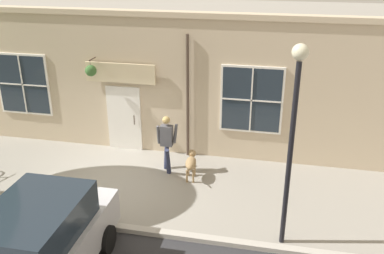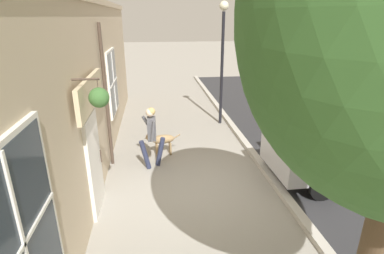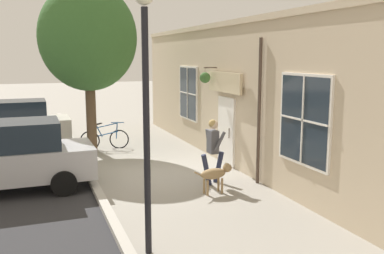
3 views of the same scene
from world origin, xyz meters
name	(u,v)px [view 3 (image 3 of 3)]	position (x,y,z in m)	size (l,w,h in m)	color
ground_plane	(163,174)	(0.00, 0.00, 0.00)	(90.00, 90.00, 0.00)	gray
storefront_facade	(238,95)	(-2.34, -0.01, 2.20)	(0.95, 18.00, 4.37)	#C6B293
pedestrian_walking	(213,145)	(-0.98, 1.30, 1.03)	(0.71, 0.55, 1.72)	#282D47
dog_on_leash	(216,174)	(-0.73, 2.06, 0.49)	(1.08, 0.37, 0.74)	#997A51
street_tree_by_curb	(87,41)	(1.50, -3.97, 3.84)	(3.34, 3.01, 5.81)	brown
leaning_bicycle	(105,139)	(0.99, -4.02, 0.38)	(1.72, 0.37, 1.00)	black
parked_car_nearest_curb	(9,125)	(4.19, -5.22, 0.88)	(4.31, 1.97, 1.75)	beige
parked_car_mid_block	(6,157)	(4.05, 0.11, 0.88)	(4.31, 1.97, 1.75)	#B7B7BC
street_lamp	(146,81)	(1.65, 4.63, 2.93)	(0.32, 0.32, 4.43)	black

